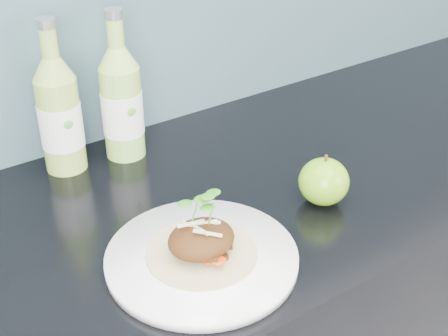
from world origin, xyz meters
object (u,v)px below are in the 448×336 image
Objects in this scene: dinner_plate at (202,258)px; cider_bottle_left at (60,115)px; cider_bottle_right at (122,103)px; green_apple at (324,182)px.

cider_bottle_left reaches higher than dinner_plate.
dinner_plate is 1.23× the size of cider_bottle_right.
cider_bottle_right reaches higher than green_apple.
cider_bottle_left is (-0.05, 0.36, 0.10)m from dinner_plate.
green_apple is at bearing 4.18° from dinner_plate.
dinner_plate is 1.23× the size of cider_bottle_left.
cider_bottle_right is at bearing 120.40° from green_apple.
cider_bottle_left is 1.00× the size of cider_bottle_right.
cider_bottle_left is at bearing 147.69° from cider_bottle_right.
green_apple is 0.46m from cider_bottle_left.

